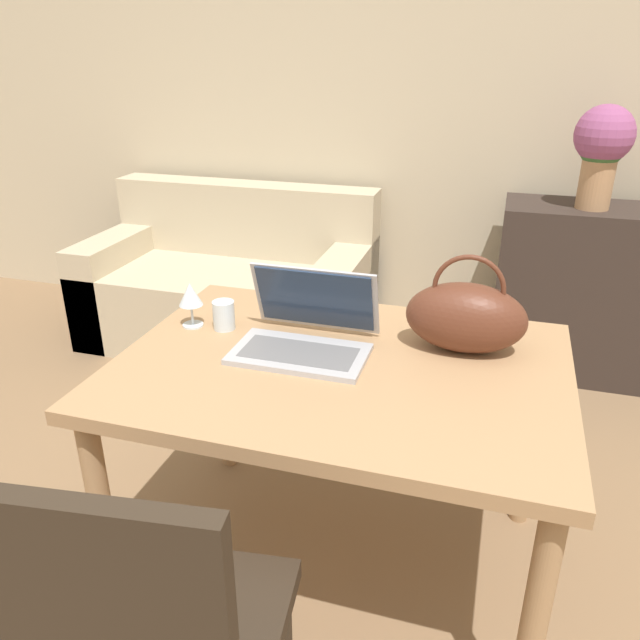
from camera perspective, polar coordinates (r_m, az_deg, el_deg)
wall_back at (r=3.41m, az=10.09°, el=20.66°), size 10.00×0.06×2.70m
dining_table at (r=1.76m, az=1.88°, el=-6.41°), size 1.22×0.89×0.73m
couch at (r=3.48m, az=-8.13°, el=2.85°), size 1.51×0.79×0.82m
sideboard at (r=3.30m, az=24.15°, el=2.17°), size 0.97×0.40×0.84m
laptop at (r=1.78m, az=-1.19°, el=-0.67°), size 0.38×0.30×0.22m
drinking_glass at (r=1.92m, az=-8.79°, el=0.45°), size 0.07×0.07×0.09m
wine_glass at (r=1.93m, az=-11.76°, el=2.15°), size 0.07×0.07×0.14m
handbag at (r=1.79m, az=13.18°, el=0.31°), size 0.34×0.18×0.28m
flower_vase at (r=3.08m, az=24.42°, el=14.28°), size 0.25×0.25×0.45m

